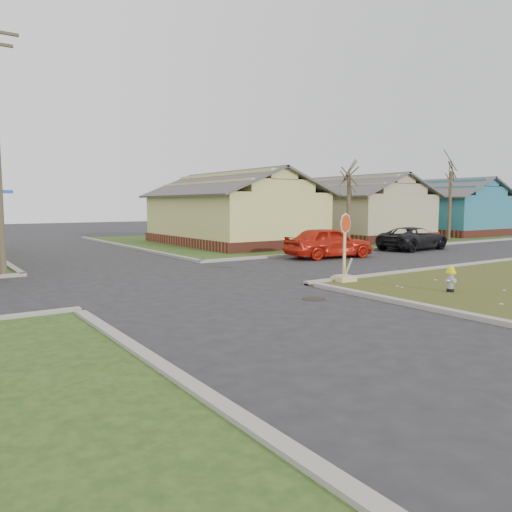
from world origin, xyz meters
TOP-DOWN VIEW (x-y plane):
  - ground at (0.00, 0.00)m, footprint 120.00×120.00m
  - verge_far_right at (22.00, 18.00)m, footprint 37.00×19.00m
  - curbs at (0.00, 5.00)m, footprint 80.00×40.00m
  - manhole at (2.20, -0.50)m, footprint 0.64×0.64m
  - side_house_yellow at (10.00, 16.50)m, footprint 7.60×11.60m
  - side_house_tan at (20.00, 16.50)m, footprint 7.60×11.60m
  - side_house_teal at (30.00, 16.50)m, footprint 7.60×11.60m
  - tree_mid_right at (14.00, 10.20)m, footprint 0.22×0.22m
  - tree_far_right at (24.00, 10.50)m, footprint 0.22×0.22m
  - fire_hydrant at (6.02, -2.06)m, footprint 0.28×0.28m
  - stop_sign at (4.90, 1.13)m, footprint 0.63×0.62m
  - red_sedan at (9.61, 7.03)m, footprint 4.55×2.31m
  - dark_pickup at (16.44, 7.50)m, footprint 4.78×2.55m

SIDE VIEW (x-z plane):
  - ground at x=0.00m, z-range 0.00..0.00m
  - curbs at x=0.00m, z-range -0.06..0.06m
  - manhole at x=2.20m, z-range 0.00..0.01m
  - verge_far_right at x=22.00m, z-range 0.00..0.05m
  - fire_hydrant at x=6.02m, z-range 0.09..0.85m
  - stop_sign at x=4.90m, z-range -0.58..1.65m
  - dark_pickup at x=16.44m, z-range 0.00..1.28m
  - red_sedan at x=9.61m, z-range 0.00..1.48m
  - tree_mid_right at x=14.00m, z-range 0.05..4.25m
  - side_house_yellow at x=10.00m, z-range -0.16..4.54m
  - side_house_tan at x=20.00m, z-range -0.16..4.54m
  - side_house_teal at x=30.00m, z-range -0.16..4.54m
  - tree_far_right at x=24.00m, z-range 0.05..4.81m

